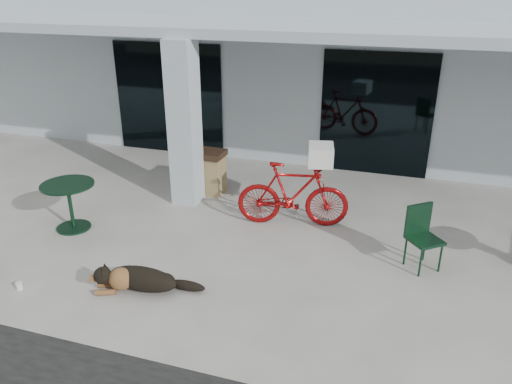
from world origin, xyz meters
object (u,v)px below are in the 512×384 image
(bicycle, at_px, (293,194))
(trash_receptacle, at_px, (212,172))
(cafe_table_near, at_px, (71,206))
(dog, at_px, (143,278))
(cafe_chair_far_a, at_px, (425,239))

(bicycle, relative_size, trash_receptacle, 2.18)
(bicycle, distance_m, cafe_table_near, 3.90)
(dog, bearing_deg, cafe_table_near, 124.94)
(cafe_table_near, bearing_deg, dog, -31.57)
(bicycle, height_order, cafe_chair_far_a, bicycle)
(cafe_chair_far_a, bearing_deg, trash_receptacle, 118.53)
(trash_receptacle, bearing_deg, bicycle, -25.09)
(bicycle, height_order, dog, bicycle)
(bicycle, xyz_separation_m, cafe_table_near, (-3.66, -1.33, -0.16))
(cafe_chair_far_a, bearing_deg, dog, 166.76)
(trash_receptacle, bearing_deg, cafe_chair_far_a, -22.50)
(dog, bearing_deg, cafe_chair_far_a, 2.24)
(dog, bearing_deg, trash_receptacle, 72.89)
(bicycle, bearing_deg, cafe_table_near, 98.23)
(dog, xyz_separation_m, cafe_table_near, (-2.13, 1.31, 0.23))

